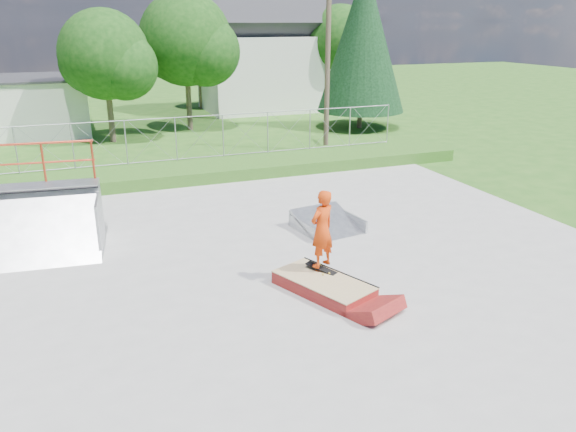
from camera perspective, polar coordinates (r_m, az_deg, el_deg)
name	(u,v)px	position (r m, az deg, el deg)	size (l,w,h in m)	color
ground	(255,270)	(14.38, -3.36, -5.47)	(120.00, 120.00, 0.00)	#295D1A
concrete_pad	(255,269)	(14.37, -3.36, -5.40)	(20.00, 16.00, 0.04)	#999996
grass_berm	(182,172)	(23.04, -10.68, 4.43)	(24.00, 3.00, 0.50)	#295D1A
grind_box	(323,286)	(13.15, 3.62, -7.10)	(1.97, 2.62, 0.35)	maroon
quarter_pipe	(42,204)	(16.19, -23.72, 1.13)	(2.84, 2.40, 2.84)	gray
flat_bank_ramp	(328,223)	(16.90, 4.07, -0.67)	(1.70, 1.82, 0.52)	gray
skateboard	(321,269)	(13.49, 3.39, -5.35)	(0.22, 0.80, 0.02)	black
skater	(322,232)	(13.13, 3.47, -1.62)	(0.68, 0.45, 1.88)	#EB400D
chain_link_fence	(176,139)	(23.75, -11.32, 7.67)	(20.00, 0.06, 1.80)	#95989D
gable_house	(262,54)	(40.63, -2.64, 16.13)	(8.40, 6.08, 8.94)	silver
utility_pole	(327,66)	(27.07, 4.03, 14.93)	(0.24, 0.24, 8.00)	brown
tree_left_near	(110,58)	(30.43, -17.61, 15.04)	(4.76, 4.48, 6.65)	brown
tree_center	(191,43)	(32.99, -9.80, 16.94)	(5.44, 5.12, 7.60)	brown
tree_right_far	(344,43)	(40.61, 5.76, 17.06)	(5.10, 4.80, 7.12)	brown
tree_back_mid	(203,57)	(41.41, -8.66, 15.72)	(4.08, 3.84, 5.70)	brown
conifer_tree	(363,39)	(33.50, 7.62, 17.42)	(5.04, 5.04, 9.10)	brown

